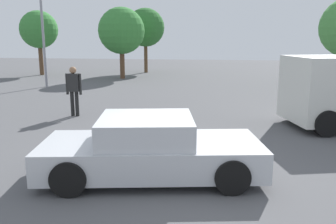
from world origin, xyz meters
name	(u,v)px	position (x,y,z in m)	size (l,w,h in m)	color
ground_plane	(170,174)	(0.00, 0.00, 0.00)	(80.00, 80.00, 0.00)	#515154
sedan_foreground	(150,149)	(-0.37, -0.18, 0.57)	(4.51, 2.56, 1.22)	#B7BABF
pedestrian	(74,87)	(-4.20, 4.86, 1.05)	(0.57, 0.25, 1.75)	black
light_post_mid	(41,5)	(-9.08, 11.96, 4.52)	(0.44, 0.44, 6.71)	gray
tree_back_left	(121,31)	(-6.00, 16.80, 3.22)	(3.14, 3.14, 4.81)	brown
tree_back_center	(39,30)	(-12.78, 18.17, 3.36)	(2.77, 2.77, 4.77)	brown
tree_back_right	(145,28)	(-5.37, 21.35, 3.57)	(3.03, 3.03, 5.11)	brown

